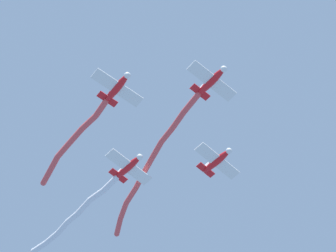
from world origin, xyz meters
name	(u,v)px	position (x,y,z in m)	size (l,w,h in m)	color
airplane_lead	(212,81)	(-5.36, -10.18, 82.02)	(6.25, 6.63, 1.87)	red
smoke_trail_lead	(150,167)	(8.62, -1.45, 82.77)	(25.43, 13.34, 2.25)	#DB4C4C
airplane_left_wing	(217,161)	(7.08, -10.97, 81.62)	(6.46, 6.43, 1.87)	red
airplane_right_wing	(117,88)	(-4.58, 2.27, 82.32)	(6.08, 6.81, 1.87)	red
smoke_trail_right_wing	(72,143)	(3.81, 9.15, 82.12)	(13.73, 10.75, 1.34)	#DB4C4C
airplane_slot	(129,167)	(7.87, 1.47, 81.82)	(6.47, 6.42, 1.87)	red
smoke_trail_slot	(73,217)	(16.82, 10.23, 81.90)	(14.85, 14.72, 1.59)	white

